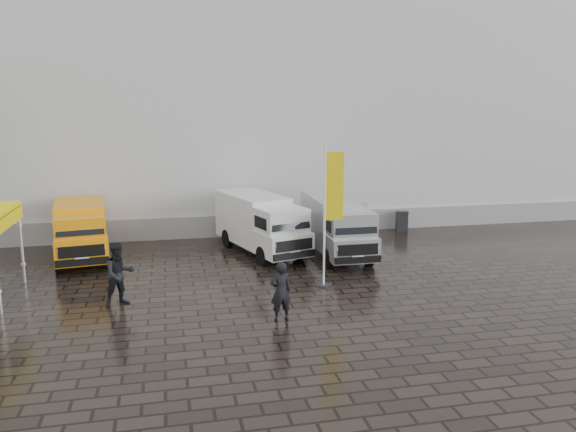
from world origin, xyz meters
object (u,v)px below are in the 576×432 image
object	(u,v)px
van_silver	(337,227)
wheelie_bin	(402,221)
van_yellow	(81,233)
person_front	(281,291)
flagpole	(330,210)
van_white	(261,225)
person_tent	(119,274)

from	to	relation	value
van_silver	wheelie_bin	world-z (taller)	van_silver
van_yellow	person_front	xyz separation A→B (m)	(6.35, -7.85, -0.25)
flagpole	wheelie_bin	distance (m)	9.60
van_white	person_tent	bearing A→B (deg)	-152.28
person_front	van_silver	bearing A→B (deg)	-125.94
van_white	van_silver	distance (m)	3.07
van_white	person_front	size ratio (longest dim) A/B	3.17
wheelie_bin	person_tent	world-z (taller)	person_tent
van_white	wheelie_bin	world-z (taller)	van_white
van_yellow	wheelie_bin	world-z (taller)	van_yellow
van_yellow	van_silver	bearing A→B (deg)	-16.50
van_silver	flagpole	world-z (taller)	flagpole
van_silver	person_tent	world-z (taller)	van_silver
van_yellow	van_white	size ratio (longest dim) A/B	0.88
wheelie_bin	person_tent	size ratio (longest dim) A/B	0.50
van_silver	person_front	bearing A→B (deg)	-118.81
van_white	flagpole	bearing A→B (deg)	-89.14
wheelie_bin	person_front	bearing A→B (deg)	-111.80
van_silver	flagpole	xyz separation A→B (m)	(-1.39, -3.68, 1.44)
flagpole	person_tent	size ratio (longest dim) A/B	2.42
person_tent	wheelie_bin	bearing A→B (deg)	6.80
van_silver	van_yellow	bearing A→B (deg)	172.30
van_silver	flagpole	distance (m)	4.19
person_tent	flagpole	bearing A→B (deg)	-21.18
van_white	person_front	xyz separation A→B (m)	(-0.69, -7.41, -0.32)
wheelie_bin	van_silver	bearing A→B (deg)	-123.60
van_white	flagpole	xyz separation A→B (m)	(1.52, -4.68, 1.42)
van_white	van_silver	xyz separation A→B (m)	(2.91, -0.99, -0.02)
flagpole	van_silver	bearing A→B (deg)	69.32
flagpole	person_front	world-z (taller)	flagpole
van_silver	wheelie_bin	bearing A→B (deg)	40.19
van_yellow	person_front	bearing A→B (deg)	-59.29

